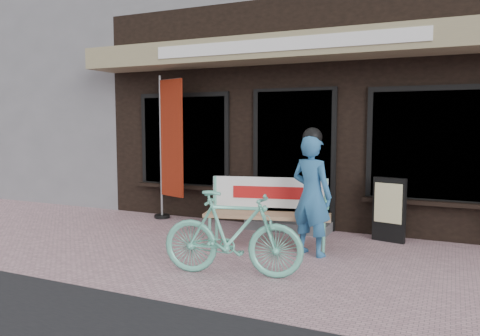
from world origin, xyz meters
The scene contains 8 objects.
ground centered at (0.00, 0.00, 0.00)m, with size 70.00×70.00×0.00m, color #C5979F.
storefront centered at (0.00, 4.96, 2.99)m, with size 7.00×6.77×6.00m.
neighbor_left_near centered at (-8.50, 5.50, 3.20)m, with size 10.00×7.00×6.40m, color slate.
bench centered at (0.02, 0.83, 0.54)m, with size 1.74×0.80×0.91m.
person centered at (0.69, 0.60, 0.79)m, with size 0.64×0.51×1.61m.
bicycle centered at (0.14, -0.55, 0.46)m, with size 0.44×1.55×0.93m, color #65C5A8.
nobori_red centered at (-2.08, 1.65, 1.27)m, with size 0.73×0.38×2.46m.
menu_stand centered at (1.50, 1.68, 0.46)m, with size 0.46×0.19×0.90m.
Camera 1 is at (2.28, -5.03, 1.66)m, focal length 35.00 mm.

